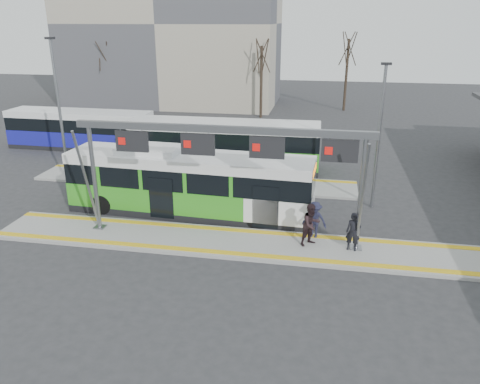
# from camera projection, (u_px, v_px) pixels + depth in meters

# --- Properties ---
(ground) EXTENTS (120.00, 120.00, 0.00)m
(ground) POSITION_uv_depth(u_px,v_px,m) (231.00, 244.00, 21.16)
(ground) COLOR #2D2D30
(ground) RESTS_ON ground
(platform_main) EXTENTS (22.00, 3.00, 0.15)m
(platform_main) POSITION_uv_depth(u_px,v_px,m) (231.00, 242.00, 21.13)
(platform_main) COLOR gray
(platform_main) RESTS_ON ground
(platform_second) EXTENTS (20.00, 3.00, 0.15)m
(platform_second) POSITION_uv_depth(u_px,v_px,m) (194.00, 181.00, 29.17)
(platform_second) COLOR gray
(platform_second) RESTS_ON ground
(tactile_main) EXTENTS (22.00, 2.65, 0.02)m
(tactile_main) POSITION_uv_depth(u_px,v_px,m) (231.00, 241.00, 21.10)
(tactile_main) COLOR yellow
(tactile_main) RESTS_ON platform_main
(tactile_second) EXTENTS (20.00, 0.35, 0.02)m
(tactile_second) POSITION_uv_depth(u_px,v_px,m) (198.00, 174.00, 30.20)
(tactile_second) COLOR yellow
(tactile_second) RESTS_ON platform_second
(gantry) EXTENTS (13.00, 1.68, 5.20)m
(gantry) POSITION_uv_depth(u_px,v_px,m) (224.00, 150.00, 19.95)
(gantry) COLOR slate
(gantry) RESTS_ON platform_main
(apartment_block) EXTENTS (24.50, 12.50, 18.40)m
(apartment_block) POSITION_uv_depth(u_px,v_px,m) (172.00, 21.00, 53.46)
(apartment_block) COLOR #A69D8A
(apartment_block) RESTS_ON ground
(hero_bus) EXTENTS (12.74, 3.36, 3.47)m
(hero_bus) POSITION_uv_depth(u_px,v_px,m) (189.00, 184.00, 24.03)
(hero_bus) COLOR black
(hero_bus) RESTS_ON ground
(bg_bus_green) EXTENTS (12.71, 2.85, 3.17)m
(bg_bus_green) POSITION_uv_depth(u_px,v_px,m) (224.00, 145.00, 31.46)
(bg_bus_green) COLOR black
(bg_bus_green) RESTS_ON ground
(bg_bus_blue) EXTENTS (11.26, 2.67, 2.93)m
(bg_bus_blue) POSITION_uv_depth(u_px,v_px,m) (80.00, 130.00, 36.24)
(bg_bus_blue) COLOR black
(bg_bus_blue) RESTS_ON ground
(passenger_a) EXTENTS (0.67, 0.48, 1.70)m
(passenger_a) POSITION_uv_depth(u_px,v_px,m) (353.00, 232.00, 20.02)
(passenger_a) COLOR black
(passenger_a) RESTS_ON platform_main
(passenger_b) EXTENTS (1.18, 1.17, 1.92)m
(passenger_b) POSITION_uv_depth(u_px,v_px,m) (311.00, 225.00, 20.47)
(passenger_b) COLOR black
(passenger_b) RESTS_ON platform_main
(passenger_c) EXTENTS (1.24, 0.88, 1.73)m
(passenger_c) POSITION_uv_depth(u_px,v_px,m) (315.00, 220.00, 21.20)
(passenger_c) COLOR #1E1F36
(passenger_c) RESTS_ON platform_main
(tree_left) EXTENTS (1.40, 1.40, 7.99)m
(tree_left) POSITION_uv_depth(u_px,v_px,m) (262.00, 56.00, 45.96)
(tree_left) COLOR #382B21
(tree_left) RESTS_ON ground
(tree_mid) EXTENTS (1.40, 1.40, 8.56)m
(tree_mid) POSITION_uv_depth(u_px,v_px,m) (348.00, 49.00, 49.41)
(tree_mid) COLOR #382B21
(tree_mid) RESTS_ON ground
(tree_far) EXTENTS (1.40, 1.40, 7.53)m
(tree_far) POSITION_uv_depth(u_px,v_px,m) (103.00, 56.00, 50.42)
(tree_far) COLOR #382B21
(tree_far) RESTS_ON ground
(lamp_west) EXTENTS (0.50, 0.25, 8.65)m
(lamp_west) POSITION_uv_depth(u_px,v_px,m) (60.00, 113.00, 26.33)
(lamp_west) COLOR slate
(lamp_west) RESTS_ON ground
(lamp_east) EXTENTS (0.50, 0.25, 7.58)m
(lamp_east) POSITION_uv_depth(u_px,v_px,m) (379.00, 134.00, 23.90)
(lamp_east) COLOR slate
(lamp_east) RESTS_ON ground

